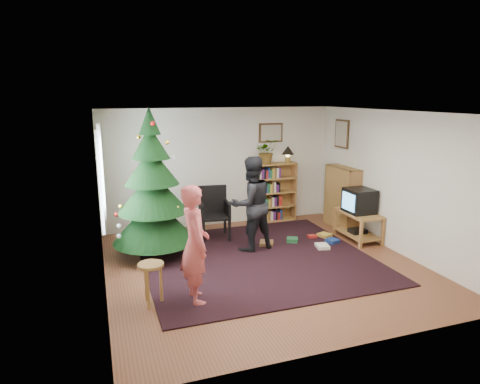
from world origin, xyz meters
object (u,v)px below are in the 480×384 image
object	(u,v)px
person_standing	(195,244)
picture_back	(271,133)
bookshelf_right	(342,197)
armchair	(213,210)
crt_tv	(359,201)
picture_right	(342,134)
tv_stand	(358,223)
person_by_chair	(251,204)
table_lamp	(288,151)
potted_plant	(267,151)
christmas_tree	(153,196)
stool	(151,273)
bookshelf_back	(275,191)

from	to	relation	value
person_standing	picture_back	bearing A→B (deg)	-38.33
bookshelf_right	armchair	world-z (taller)	bookshelf_right
bookshelf_right	crt_tv	bearing A→B (deg)	171.19
picture_right	tv_stand	distance (m)	2.00
person_by_chair	bookshelf_right	bearing A→B (deg)	-176.74
person_by_chair	table_lamp	xyz separation A→B (m)	(1.45, 1.57, 0.69)
bookshelf_right	potted_plant	world-z (taller)	potted_plant
picture_back	christmas_tree	xyz separation A→B (m)	(-2.78, -1.46, -0.88)
picture_back	armchair	xyz separation A→B (m)	(-1.55, -0.80, -1.40)
christmas_tree	bookshelf_right	bearing A→B (deg)	5.54
tv_stand	stool	xyz separation A→B (m)	(-4.14, -1.35, 0.12)
picture_back	picture_right	xyz separation A→B (m)	(1.33, -0.73, 0.00)
armchair	person_by_chair	size ratio (longest dim) A/B	0.59
christmas_tree	armchair	size ratio (longest dim) A/B	2.53
picture_right	stool	xyz separation A→B (m)	(-4.39, -2.49, -1.50)
christmas_tree	bookshelf_right	xyz separation A→B (m)	(3.97, 0.39, -0.41)
tv_stand	christmas_tree	bearing A→B (deg)	173.96
crt_tv	christmas_tree	bearing A→B (deg)	173.96
bookshelf_back	person_by_chair	bearing A→B (deg)	-126.11
tv_stand	picture_right	bearing A→B (deg)	77.38
stool	person_by_chair	world-z (taller)	person_by_chair
christmas_tree	potted_plant	bearing A→B (deg)	26.62
armchair	table_lamp	bearing A→B (deg)	26.39
picture_right	bookshelf_back	size ratio (longest dim) A/B	0.46
bookshelf_right	bookshelf_back	bearing A→B (deg)	50.42
bookshelf_back	person_standing	xyz separation A→B (m)	(-2.54, -3.18, 0.15)
stool	table_lamp	world-z (taller)	table_lamp
bookshelf_right	person_standing	distance (m)	4.31
christmas_tree	armchair	bearing A→B (deg)	27.90
person_standing	christmas_tree	bearing A→B (deg)	7.56
picture_back	person_by_chair	world-z (taller)	picture_back
bookshelf_back	crt_tv	size ratio (longest dim) A/B	2.47
stool	bookshelf_right	bearing A→B (deg)	26.76
bookshelf_back	person_standing	distance (m)	4.07
armchair	person_standing	size ratio (longest dim) A/B	0.63
tv_stand	person_by_chair	world-z (taller)	person_by_chair
armchair	stool	xyz separation A→B (m)	(-1.52, -2.41, -0.10)
stool	table_lamp	size ratio (longest dim) A/B	1.59
crt_tv	table_lamp	bearing A→B (deg)	112.33
picture_back	bookshelf_right	distance (m)	2.05
armchair	tv_stand	bearing A→B (deg)	-15.02
bookshelf_right	armchair	distance (m)	2.75
picture_right	christmas_tree	distance (m)	4.26
crt_tv	armchair	size ratio (longest dim) A/B	0.52
armchair	bookshelf_back	bearing A→B (deg)	29.68
person_by_chair	table_lamp	bearing A→B (deg)	-144.92
table_lamp	picture_back	bearing A→B (deg)	159.28
bookshelf_back	person_by_chair	xyz separation A→B (m)	(-1.15, -1.57, 0.19)
bookshelf_right	stool	bearing A→B (deg)	116.76
picture_right	stool	bearing A→B (deg)	-150.41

